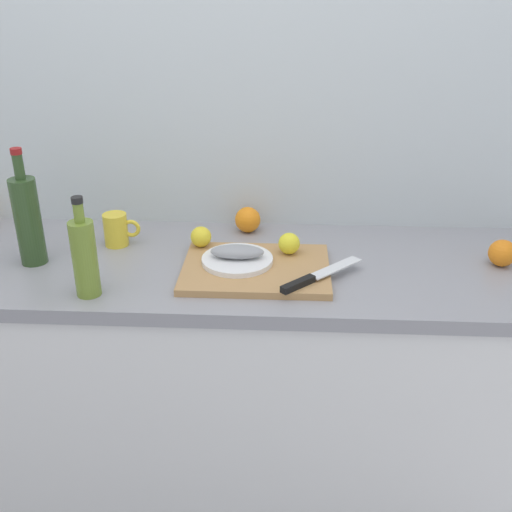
% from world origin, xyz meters
% --- Properties ---
extents(ground_plane, '(12.00, 12.00, 0.00)m').
position_xyz_m(ground_plane, '(0.00, 0.00, 0.00)').
color(ground_plane, slate).
extents(back_wall, '(3.20, 0.05, 2.50)m').
position_xyz_m(back_wall, '(0.00, 0.33, 1.25)').
color(back_wall, silver).
rests_on(back_wall, ground_plane).
extents(kitchen_counter, '(2.00, 0.60, 0.90)m').
position_xyz_m(kitchen_counter, '(0.00, 0.00, 0.45)').
color(kitchen_counter, white).
rests_on(kitchen_counter, ground_plane).
extents(cutting_board, '(0.41, 0.31, 0.02)m').
position_xyz_m(cutting_board, '(0.11, -0.06, 0.91)').
color(cutting_board, tan).
rests_on(cutting_board, kitchen_counter).
extents(white_plate, '(0.20, 0.20, 0.01)m').
position_xyz_m(white_plate, '(0.06, -0.04, 0.93)').
color(white_plate, white).
rests_on(white_plate, cutting_board).
extents(fish_fillet, '(0.15, 0.06, 0.04)m').
position_xyz_m(fish_fillet, '(0.06, -0.04, 0.95)').
color(fish_fillet, gray).
rests_on(fish_fillet, white_plate).
extents(chef_knife, '(0.23, 0.22, 0.02)m').
position_xyz_m(chef_knife, '(0.27, -0.14, 0.93)').
color(chef_knife, silver).
rests_on(chef_knife, cutting_board).
extents(lemon_0, '(0.06, 0.06, 0.06)m').
position_xyz_m(lemon_0, '(-0.06, 0.06, 0.95)').
color(lemon_0, yellow).
rests_on(lemon_0, cutting_board).
extents(lemon_1, '(0.06, 0.06, 0.06)m').
position_xyz_m(lemon_1, '(0.20, 0.03, 0.95)').
color(lemon_1, yellow).
rests_on(lemon_1, cutting_board).
extents(olive_oil_bottle, '(0.06, 0.06, 0.27)m').
position_xyz_m(olive_oil_bottle, '(-0.32, -0.21, 1.01)').
color(olive_oil_bottle, olive).
rests_on(olive_oil_bottle, kitchen_counter).
extents(wine_bottle, '(0.07, 0.07, 0.34)m').
position_xyz_m(wine_bottle, '(-0.53, -0.03, 1.03)').
color(wine_bottle, '#2D4723').
rests_on(wine_bottle, kitchen_counter).
extents(coffee_mug_0, '(0.11, 0.07, 0.10)m').
position_xyz_m(coffee_mug_0, '(-0.32, 0.10, 0.95)').
color(coffee_mug_0, yellow).
rests_on(coffee_mug_0, kitchen_counter).
extents(orange_0, '(0.08, 0.08, 0.08)m').
position_xyz_m(orange_0, '(0.07, 0.23, 0.94)').
color(orange_0, orange).
rests_on(orange_0, kitchen_counter).
extents(orange_2, '(0.08, 0.08, 0.08)m').
position_xyz_m(orange_2, '(0.81, 0.02, 0.94)').
color(orange_2, orange).
rests_on(orange_2, kitchen_counter).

